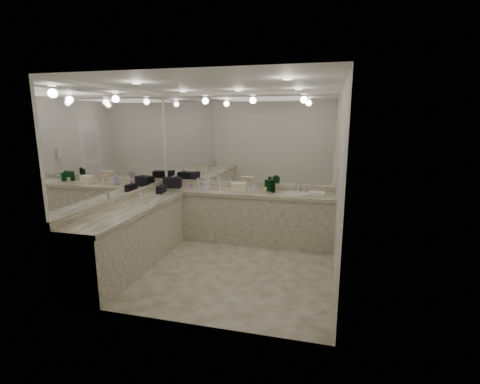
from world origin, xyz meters
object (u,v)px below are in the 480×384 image
(sink, at_px, (297,194))
(hand_towel, at_px, (317,193))
(soap_bottle_a, at_px, (209,183))
(soap_bottle_b, at_px, (206,184))
(soap_bottle_c, at_px, (238,186))
(black_toiletry_bag, at_px, (172,183))
(wall_phone, at_px, (336,173))
(cream_cosmetic_case, at_px, (238,187))

(sink, relative_size, hand_towel, 1.71)
(soap_bottle_a, bearing_deg, soap_bottle_b, -95.71)
(soap_bottle_a, bearing_deg, hand_towel, -1.32)
(soap_bottle_a, height_order, soap_bottle_c, soap_bottle_a)
(soap_bottle_a, bearing_deg, black_toiletry_bag, -169.94)
(sink, bearing_deg, wall_phone, -39.57)
(wall_phone, xyz_separation_m, soap_bottle_a, (-2.20, 0.57, -0.34))
(soap_bottle_b, bearing_deg, black_toiletry_bag, 179.98)
(cream_cosmetic_case, bearing_deg, soap_bottle_c, 87.86)
(black_toiletry_bag, relative_size, soap_bottle_a, 1.49)
(soap_bottle_a, distance_m, soap_bottle_c, 0.56)
(sink, xyz_separation_m, soap_bottle_a, (-1.59, 0.07, 0.11))
(wall_phone, distance_m, cream_cosmetic_case, 1.72)
(sink, xyz_separation_m, soap_bottle_b, (-1.60, -0.04, 0.11))
(soap_bottle_a, relative_size, soap_bottle_b, 0.99)
(sink, xyz_separation_m, wall_phone, (0.61, -0.50, 0.46))
(cream_cosmetic_case, xyz_separation_m, soap_bottle_a, (-0.58, 0.11, 0.03))
(wall_phone, xyz_separation_m, hand_towel, (-0.27, 0.53, -0.43))
(black_toiletry_bag, relative_size, soap_bottle_c, 2.10)
(soap_bottle_a, bearing_deg, cream_cosmetic_case, -11.12)
(soap_bottle_a, bearing_deg, sink, -2.69)
(cream_cosmetic_case, height_order, soap_bottle_b, soap_bottle_b)
(sink, distance_m, soap_bottle_b, 1.61)
(wall_phone, bearing_deg, sink, 140.43)
(wall_phone, distance_m, soap_bottle_a, 2.30)
(sink, distance_m, cream_cosmetic_case, 1.01)
(black_toiletry_bag, bearing_deg, hand_towel, 1.63)
(soap_bottle_c, bearing_deg, hand_towel, -0.17)
(sink, distance_m, soap_bottle_a, 1.60)
(hand_towel, bearing_deg, soap_bottle_b, -177.82)
(sink, relative_size, black_toiletry_bag, 1.41)
(black_toiletry_bag, bearing_deg, soap_bottle_b, -0.02)
(cream_cosmetic_case, bearing_deg, sink, -18.95)
(black_toiletry_bag, xyz_separation_m, soap_bottle_a, (0.67, 0.12, 0.02))
(black_toiletry_bag, xyz_separation_m, soap_bottle_c, (1.22, 0.08, -0.01))
(cream_cosmetic_case, xyz_separation_m, soap_bottle_b, (-0.60, -0.00, 0.03))
(soap_bottle_b, bearing_deg, hand_towel, 2.18)
(wall_phone, xyz_separation_m, black_toiletry_bag, (-2.86, 0.46, -0.36))
(sink, relative_size, soap_bottle_c, 2.95)
(black_toiletry_bag, bearing_deg, soap_bottle_a, 10.06)
(hand_towel, xyz_separation_m, soap_bottle_b, (-1.94, -0.07, 0.09))
(black_toiletry_bag, xyz_separation_m, hand_towel, (2.59, 0.07, -0.07))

